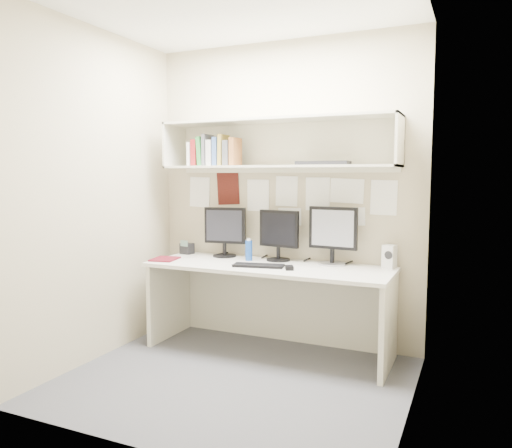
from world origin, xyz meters
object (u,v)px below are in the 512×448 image
at_px(monitor_right, 333,233).
at_px(monitor_left, 225,230).
at_px(keyboard, 259,266).
at_px(speaker, 389,257).
at_px(desk_phone, 187,248).
at_px(monitor_center, 279,233).
at_px(maroon_notebook, 165,259).
at_px(desk, 269,308).

bearing_deg(monitor_right, monitor_left, -175.46).
height_order(keyboard, speaker, speaker).
distance_m(monitor_right, desk_phone, 1.40).
bearing_deg(speaker, monitor_right, -162.04).
height_order(monitor_center, maroon_notebook, monitor_center).
bearing_deg(desk_phone, desk, -2.63).
relative_size(monitor_center, desk_phone, 3.28).
bearing_deg(maroon_notebook, monitor_center, 12.47).
relative_size(monitor_right, speaker, 2.57).
bearing_deg(monitor_left, monitor_center, -8.57).
relative_size(desk, monitor_left, 4.54).
height_order(monitor_left, keyboard, monitor_left).
relative_size(keyboard, desk_phone, 3.07).
bearing_deg(monitor_left, keyboard, -43.90).
bearing_deg(desk, monitor_right, 24.96).
xyz_separation_m(monitor_left, monitor_center, (0.52, 0.00, -0.00)).
relative_size(speaker, desk_phone, 1.41).
bearing_deg(monitor_left, maroon_notebook, -145.27).
xyz_separation_m(desk, monitor_left, (-0.52, 0.22, 0.61)).
distance_m(monitor_right, speaker, 0.48).
xyz_separation_m(desk, speaker, (0.92, 0.25, 0.46)).
bearing_deg(keyboard, speaker, 9.53).
bearing_deg(desk, monitor_center, 90.43).
bearing_deg(monitor_right, maroon_notebook, -160.46).
xyz_separation_m(maroon_notebook, desk_phone, (0.00, 0.36, 0.04)).
bearing_deg(desk, maroon_notebook, -170.58).
xyz_separation_m(monitor_right, maroon_notebook, (-1.38, -0.37, -0.25)).
bearing_deg(keyboard, monitor_center, 72.08).
bearing_deg(monitor_center, desk_phone, -169.98).
height_order(monitor_left, desk_phone, monitor_left).
distance_m(monitor_center, desk_phone, 0.93).
bearing_deg(speaker, desk, -150.45).
xyz_separation_m(monitor_left, keyboard, (0.48, -0.34, -0.23)).
xyz_separation_m(monitor_center, keyboard, (-0.04, -0.34, -0.23)).
bearing_deg(maroon_notebook, monitor_right, 5.33).
distance_m(keyboard, desk_phone, 0.93).
bearing_deg(monitor_center, monitor_right, 9.06).
height_order(monitor_center, keyboard, monitor_center).
bearing_deg(monitor_center, keyboard, -87.59).
bearing_deg(desk, monitor_left, 157.14).
distance_m(speaker, desk_phone, 1.83).
relative_size(monitor_center, speaker, 2.34).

